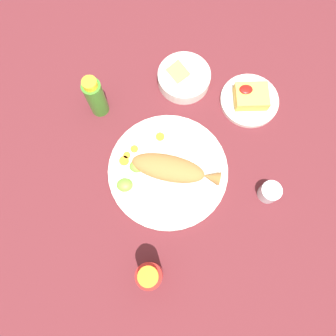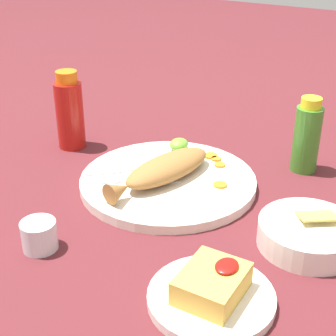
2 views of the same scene
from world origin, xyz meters
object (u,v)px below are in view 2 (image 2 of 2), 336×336
fried_fish (164,169)px  fork_near (123,181)px  salt_cup (39,237)px  main_plate (168,181)px  side_plate_fries (211,298)px  fork_far (126,170)px  guacamole_bowl (308,233)px  hot_sauce_bottle_green (307,137)px  hot_sauce_bottle_red (70,112)px

fried_fish → fork_near: size_ratio=1.50×
salt_cup → main_plate: bearing=-14.6°
main_plate → fork_near: 0.09m
fried_fish → side_plate_fries: size_ratio=1.44×
main_plate → fried_fish: fried_fish is taller
fork_near → fork_far: same height
fried_fish → guacamole_bowl: fried_fish is taller
fried_fish → side_plate_fries: 0.32m
fried_fish → guacamole_bowl: 0.29m
fork_near → hot_sauce_bottle_green: (0.26, -0.27, 0.05)m
fork_near → salt_cup: size_ratio=3.01×
fork_near → guacamole_bowl: (0.00, -0.35, 0.00)m
hot_sauce_bottle_red → side_plate_fries: 0.58m
fried_fish → salt_cup: size_ratio=4.51×
fork_far → salt_cup: 0.26m
hot_sauce_bottle_green → side_plate_fries: size_ratio=0.88×
main_plate → guacamole_bowl: size_ratio=2.12×
main_plate → salt_cup: salt_cup is taller
side_plate_fries → main_plate: bearing=40.5°
fried_fish → fork_near: (-0.05, 0.06, -0.02)m
fork_near → fried_fish: bearing=-171.8°
guacamole_bowl → fried_fish: bearing=81.2°
hot_sauce_bottle_red → salt_cup: 0.39m
fork_near → hot_sauce_bottle_red: 0.25m
main_plate → salt_cup: (-0.27, 0.07, 0.01)m
fork_near → side_plate_fries: (-0.19, -0.28, -0.01)m
guacamole_bowl → hot_sauce_bottle_red: bearing=79.4°
hot_sauce_bottle_green → guacamole_bowl: (-0.25, -0.09, -0.05)m
main_plate → hot_sauce_bottle_green: 0.29m
main_plate → hot_sauce_bottle_red: (0.05, 0.28, 0.07)m
hot_sauce_bottle_red → fork_far: bearing=-109.4°
fork_far → hot_sauce_bottle_red: bearing=-62.7°
fork_near → salt_cup: salt_cup is taller
fried_fish → fork_far: bearing=108.8°
hot_sauce_bottle_green → main_plate: bearing=134.3°
fork_near → hot_sauce_bottle_red: size_ratio=0.98×
main_plate → fork_far: fork_far is taller
fork_near → hot_sauce_bottle_green: bearing=-165.9°
fork_far → guacamole_bowl: bearing=130.9°
fork_near → hot_sauce_bottle_green: 0.37m
fork_near → hot_sauce_bottle_red: (0.11, 0.21, 0.06)m
fried_fish → side_plate_fries: bearing=-123.7°
main_plate → guacamole_bowl: guacamole_bowl is taller
fork_near → hot_sauce_bottle_red: bearing=-56.8°
main_plate → fork_near: size_ratio=2.00×
hot_sauce_bottle_green → salt_cup: bearing=149.9°
hot_sauce_bottle_red → hot_sauce_bottle_green: 0.50m
main_plate → salt_cup: bearing=165.4°
main_plate → hot_sauce_bottle_green: (0.20, -0.20, 0.06)m
hot_sauce_bottle_green → side_plate_fries: bearing=-178.5°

